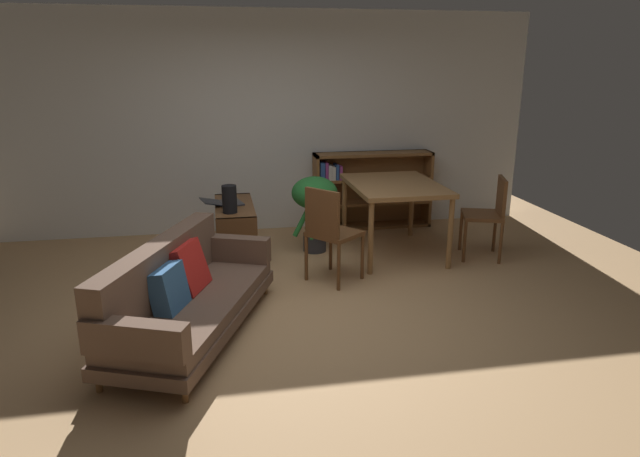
# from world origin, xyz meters

# --- Properties ---
(ground_plane) EXTENTS (8.16, 8.16, 0.00)m
(ground_plane) POSITION_xyz_m (0.00, 0.00, 0.00)
(ground_plane) COLOR tan
(back_wall_panel) EXTENTS (6.80, 0.10, 2.70)m
(back_wall_panel) POSITION_xyz_m (0.00, 2.70, 1.35)
(back_wall_panel) COLOR silver
(back_wall_panel) RESTS_ON ground_plane
(fabric_couch) EXTENTS (1.39, 2.07, 0.75)m
(fabric_couch) POSITION_xyz_m (-0.94, -0.16, 0.34)
(fabric_couch) COLOR brown
(fabric_couch) RESTS_ON ground_plane
(media_console) EXTENTS (0.41, 1.10, 0.60)m
(media_console) POSITION_xyz_m (-0.47, 1.60, 0.29)
(media_console) COLOR brown
(media_console) RESTS_ON ground_plane
(open_laptop) EXTENTS (0.49, 0.40, 0.07)m
(open_laptop) POSITION_xyz_m (-0.58, 1.65, 0.62)
(open_laptop) COLOR #333338
(open_laptop) RESTS_ON media_console
(desk_speaker) EXTENTS (0.15, 0.15, 0.29)m
(desk_speaker) POSITION_xyz_m (-0.52, 1.28, 0.74)
(desk_speaker) COLOR black
(desk_speaker) RESTS_ON media_console
(potted_floor_plant) EXTENTS (0.55, 0.52, 0.86)m
(potted_floor_plant) POSITION_xyz_m (0.43, 1.66, 0.60)
(potted_floor_plant) COLOR #333338
(potted_floor_plant) RESTS_ON ground_plane
(dining_table) EXTENTS (0.95, 1.29, 0.81)m
(dining_table) POSITION_xyz_m (1.28, 1.43, 0.73)
(dining_table) COLOR olive
(dining_table) RESTS_ON ground_plane
(dining_chair_near) EXTENTS (0.53, 0.56, 0.90)m
(dining_chair_near) POSITION_xyz_m (2.26, 1.10, 0.52)
(dining_chair_near) COLOR brown
(dining_chair_near) RESTS_ON ground_plane
(dining_chair_far) EXTENTS (0.60, 0.61, 0.95)m
(dining_chair_far) POSITION_xyz_m (0.41, 0.71, 0.54)
(dining_chair_far) COLOR brown
(dining_chair_far) RESTS_ON ground_plane
(bookshelf) EXTENTS (1.53, 0.31, 0.98)m
(bookshelf) POSITION_xyz_m (1.24, 2.52, 0.48)
(bookshelf) COLOR brown
(bookshelf) RESTS_ON ground_plane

